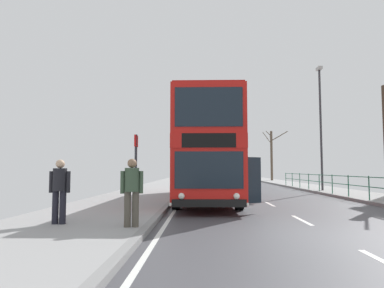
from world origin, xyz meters
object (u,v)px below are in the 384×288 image
at_px(bus_stop_sign_near, 136,164).
at_px(bare_tree_far_01, 272,154).
at_px(pedestrian_with_backpack, 132,187).
at_px(street_lamp_far_side, 321,119).
at_px(pedestrian_companion, 60,188).
at_px(double_decker_bus_main, 206,152).

xyz_separation_m(bus_stop_sign_near, bare_tree_far_01, (10.97, 33.24, 1.84)).
relative_size(pedestrian_with_backpack, street_lamp_far_side, 0.20).
height_order(pedestrian_companion, bus_stop_sign_near, bus_stop_sign_near).
xyz_separation_m(double_decker_bus_main, street_lamp_far_side, (7.71, 6.64, 2.57)).
bearing_deg(bare_tree_far_01, double_decker_bus_main, -107.53).
bearing_deg(double_decker_bus_main, bare_tree_far_01, 72.47).
distance_m(double_decker_bus_main, pedestrian_with_backpack, 8.37).
xyz_separation_m(pedestrian_companion, bare_tree_far_01, (12.51, 35.23, 2.45)).
bearing_deg(pedestrian_with_backpack, bus_stop_sign_near, 98.71).
relative_size(pedestrian_companion, bare_tree_far_01, 0.25).
bearing_deg(street_lamp_far_side, double_decker_bus_main, -139.29).
xyz_separation_m(double_decker_bus_main, pedestrian_with_backpack, (-1.91, -8.06, -1.22)).
height_order(double_decker_bus_main, bus_stop_sign_near, double_decker_bus_main).
xyz_separation_m(pedestrian_companion, street_lamp_far_side, (11.52, 14.33, 3.83)).
bearing_deg(pedestrian_companion, pedestrian_with_backpack, -10.95).
relative_size(double_decker_bus_main, pedestrian_with_backpack, 6.86).
bearing_deg(double_decker_bus_main, bus_stop_sign_near, -111.67).
bearing_deg(pedestrian_companion, bare_tree_far_01, 70.45).
height_order(bus_stop_sign_near, bare_tree_far_01, bare_tree_far_01).
relative_size(pedestrian_with_backpack, pedestrian_companion, 1.00).
bearing_deg(bus_stop_sign_near, double_decker_bus_main, 68.33).
bearing_deg(bare_tree_far_01, street_lamp_far_side, -92.70).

